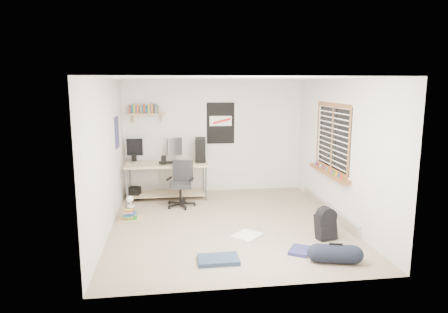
{
  "coord_description": "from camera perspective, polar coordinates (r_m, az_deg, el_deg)",
  "views": [
    {
      "loc": [
        -0.97,
        -6.6,
        2.41
      ],
      "look_at": [
        -0.05,
        0.21,
        1.16
      ],
      "focal_mm": 32.0,
      "sensor_mm": 36.0,
      "label": 1
    }
  ],
  "objects": [
    {
      "name": "duffel_bag",
      "position": [
        5.8,
        15.62,
        -13.13
      ],
      "size": [
        0.31,
        0.31,
        0.51
      ],
      "primitive_type": "cylinder",
      "rotation": [
        0.0,
        0.0,
        -0.25
      ],
      "color": "black",
      "rests_on": "floor"
    },
    {
      "name": "desk_lamp",
      "position": [
        7.37,
        -13.22,
        -5.97
      ],
      "size": [
        0.15,
        0.23,
        0.22
      ],
      "primitive_type": "cube",
      "rotation": [
        0.0,
        0.0,
        -0.1
      ],
      "color": "white",
      "rests_on": "book_stack"
    },
    {
      "name": "jeans_b",
      "position": [
        6.07,
        10.78,
        -13.05
      ],
      "size": [
        0.42,
        0.45,
        0.05
      ],
      "primitive_type": "cube",
      "rotation": [
        0.0,
        0.0,
        1.04
      ],
      "color": "navy",
      "rests_on": "floor"
    },
    {
      "name": "speaker_left",
      "position": [
        8.71,
        -12.73,
        -0.1
      ],
      "size": [
        0.1,
        0.1,
        0.17
      ],
      "primitive_type": "cube",
      "rotation": [
        0.0,
        0.0,
        -0.25
      ],
      "color": "black",
      "rests_on": "desk"
    },
    {
      "name": "left_wall",
      "position": [
        6.78,
        -16.37,
        0.03
      ],
      "size": [
        0.01,
        4.5,
        2.5
      ],
      "primitive_type": "cube",
      "color": "silver",
      "rests_on": "ground"
    },
    {
      "name": "floor",
      "position": [
        7.1,
        0.61,
        -9.59
      ],
      "size": [
        4.0,
        4.5,
        0.01
      ],
      "primitive_type": "cube",
      "color": "gray",
      "rests_on": "ground"
    },
    {
      "name": "monitor_left",
      "position": [
        8.75,
        -12.62,
        0.77
      ],
      "size": [
        0.38,
        0.1,
        0.42
      ],
      "primitive_type": "cube",
      "rotation": [
        0.0,
        0.0,
        -0.01
      ],
      "color": "#AEAFB4",
      "rests_on": "desk"
    },
    {
      "name": "office_chair",
      "position": [
        7.98,
        -6.27,
        -3.69
      ],
      "size": [
        0.75,
        0.75,
        0.91
      ],
      "primitive_type": "cube",
      "rotation": [
        0.0,
        0.0,
        -0.32
      ],
      "color": "#232325",
      "rests_on": "floor"
    },
    {
      "name": "backpack",
      "position": [
        6.57,
        14.32,
        -9.68
      ],
      "size": [
        0.35,
        0.3,
        0.4
      ],
      "primitive_type": "cube",
      "rotation": [
        0.0,
        0.0,
        0.22
      ],
      "color": "black",
      "rests_on": "floor"
    },
    {
      "name": "poster_left_wall",
      "position": [
        7.92,
        -15.05,
        3.35
      ],
      "size": [
        0.02,
        0.42,
        0.6
      ],
      "primitive_type": "cube",
      "color": "navy",
      "rests_on": "left_wall"
    },
    {
      "name": "keyboard",
      "position": [
        8.43,
        -7.9,
        -0.8
      ],
      "size": [
        0.41,
        0.14,
        0.02
      ],
      "primitive_type": "cube",
      "rotation": [
        0.0,
        0.0,
        0.0
      ],
      "color": "black",
      "rests_on": "desk"
    },
    {
      "name": "book_stack",
      "position": [
        7.46,
        -13.28,
        -7.62
      ],
      "size": [
        0.47,
        0.41,
        0.27
      ],
      "primitive_type": "cube",
      "rotation": [
        0.0,
        0.0,
        0.25
      ],
      "color": "brown",
      "rests_on": "floor"
    },
    {
      "name": "back_wall",
      "position": [
        8.99,
        -1.46,
        2.88
      ],
      "size": [
        4.0,
        0.01,
        2.5
      ],
      "primitive_type": "cube",
      "color": "silver",
      "rests_on": "ground"
    },
    {
      "name": "speaker_right",
      "position": [
        8.28,
        -8.61,
        -0.48
      ],
      "size": [
        0.11,
        0.11,
        0.18
      ],
      "primitive_type": "cube",
      "rotation": [
        0.0,
        0.0,
        -0.25
      ],
      "color": "black",
      "rests_on": "desk"
    },
    {
      "name": "right_wall",
      "position": [
        7.33,
        16.32,
        0.78
      ],
      "size": [
        0.01,
        4.5,
        2.5
      ],
      "primitive_type": "cube",
      "color": "silver",
      "rests_on": "ground"
    },
    {
      "name": "baseboard_heater",
      "position": [
        7.85,
        14.67,
        -7.24
      ],
      "size": [
        0.08,
        2.5,
        0.18
      ],
      "primitive_type": "cube",
      "color": "#B7B2A8",
      "rests_on": "floor"
    },
    {
      "name": "jeans_a",
      "position": [
        5.67,
        -0.81,
        -14.52
      ],
      "size": [
        0.56,
        0.36,
        0.06
      ],
      "primitive_type": "cube",
      "rotation": [
        0.0,
        0.0,
        -0.0
      ],
      "color": "#21324D",
      "rests_on": "floor"
    },
    {
      "name": "monitor_right",
      "position": [
        8.72,
        -7.09,
        0.81
      ],
      "size": [
        0.35,
        0.25,
        0.39
      ],
      "primitive_type": "cube",
      "rotation": [
        0.0,
        0.0,
        0.51
      ],
      "color": "#9B9B9F",
      "rests_on": "desk"
    },
    {
      "name": "pc_tower",
      "position": [
        8.6,
        -3.39,
        1.05
      ],
      "size": [
        0.26,
        0.48,
        0.48
      ],
      "primitive_type": "cube",
      "rotation": [
        0.0,
        0.0,
        -0.08
      ],
      "color": "black",
      "rests_on": "desk"
    },
    {
      "name": "wall_shelf",
      "position": [
        8.78,
        -10.89,
        6.0
      ],
      "size": [
        0.8,
        0.22,
        0.24
      ],
      "primitive_type": "cube",
      "color": "tan",
      "rests_on": "back_wall"
    },
    {
      "name": "ceiling",
      "position": [
        6.68,
        0.65,
        11.11
      ],
      "size": [
        4.0,
        4.5,
        0.01
      ],
      "primitive_type": "cube",
      "color": "white",
      "rests_on": "ground"
    },
    {
      "name": "subwoofer",
      "position": [
        8.69,
        -12.65,
        -5.11
      ],
      "size": [
        0.27,
        0.27,
        0.25
      ],
      "primitive_type": "cube",
      "rotation": [
        0.0,
        0.0,
        -0.25
      ],
      "color": "black",
      "rests_on": "floor"
    },
    {
      "name": "poster_back_wall",
      "position": [
        8.95,
        -0.49,
        4.78
      ],
      "size": [
        0.62,
        0.03,
        0.92
      ],
      "primitive_type": "cube",
      "color": "black",
      "rests_on": "back_wall"
    },
    {
      "name": "tshirt",
      "position": [
        6.51,
        3.3,
        -11.25
      ],
      "size": [
        0.56,
        0.56,
        0.04
      ],
      "primitive_type": "cube",
      "rotation": [
        0.0,
        0.0,
        0.82
      ],
      "color": "silver",
      "rests_on": "floor"
    },
    {
      "name": "window",
      "position": [
        7.56,
        15.1,
        2.64
      ],
      "size": [
        0.1,
        1.5,
        1.26
      ],
      "primitive_type": "cube",
      "color": "brown",
      "rests_on": "right_wall"
    },
    {
      "name": "desk",
      "position": [
        8.63,
        -8.13,
        -3.52
      ],
      "size": [
        1.87,
        1.17,
        0.79
      ],
      "primitive_type": "cube",
      "rotation": [
        0.0,
        0.0,
        0.25
      ],
      "color": "tan",
      "rests_on": "floor"
    }
  ]
}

